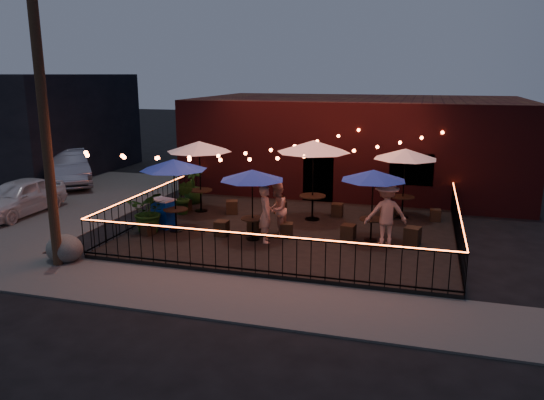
{
  "coord_description": "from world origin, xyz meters",
  "views": [
    {
      "loc": [
        3.9,
        -13.98,
        5.08
      ],
      "look_at": [
        -0.56,
        1.46,
        1.22
      ],
      "focal_mm": 35.0,
      "sensor_mm": 36.0,
      "label": 1
    }
  ],
  "objects": [
    {
      "name": "boulder",
      "position": [
        -5.42,
        -2.28,
        0.37
      ],
      "size": [
        1.15,
        1.06,
        0.75
      ],
      "primitive_type": "ellipsoid",
      "rotation": [
        0.0,
        0.0,
        -0.29
      ],
      "color": "#4D4C47",
      "rests_on": "ground"
    },
    {
      "name": "fence_left",
      "position": [
        -5.0,
        2.0,
        0.66
      ],
      "size": [
        0.04,
        8.0,
        1.04
      ],
      "rotation": [
        0.0,
        0.0,
        1.57
      ],
      "color": "black",
      "rests_on": "patio"
    },
    {
      "name": "bistro_chair_9",
      "position": [
        3.74,
        1.52,
        0.41
      ],
      "size": [
        0.52,
        0.52,
        0.51
      ],
      "primitive_type": "cube",
      "rotation": [
        0.0,
        0.0,
        2.9
      ],
      "color": "black",
      "rests_on": "patio"
    },
    {
      "name": "cooler",
      "position": [
        -4.14,
        1.08,
        0.63
      ],
      "size": [
        0.85,
        0.72,
        0.95
      ],
      "rotation": [
        0.0,
        0.0,
        -0.32
      ],
      "color": "#0530AD",
      "rests_on": "patio"
    },
    {
      "name": "bistro_chair_4",
      "position": [
        -0.99,
        1.14,
        0.4
      ],
      "size": [
        0.52,
        0.52,
        0.5
      ],
      "primitive_type": "cube",
      "rotation": [
        0.0,
        0.0,
        -0.29
      ],
      "color": "black",
      "rests_on": "patio"
    },
    {
      "name": "sidewalk",
      "position": [
        0.0,
        -3.25,
        0.03
      ],
      "size": [
        18.0,
        2.5,
        0.05
      ],
      "primitive_type": "cube",
      "color": "#464441",
      "rests_on": "ground"
    },
    {
      "name": "ground",
      "position": [
        0.0,
        0.0,
        0.0
      ],
      "size": [
        110.0,
        110.0,
        0.0
      ],
      "primitive_type": "plane",
      "color": "black",
      "rests_on": "ground"
    },
    {
      "name": "bistro_chair_3",
      "position": [
        -2.6,
        3.32,
        0.39
      ],
      "size": [
        0.51,
        0.51,
        0.48
      ],
      "primitive_type": "cube",
      "rotation": [
        0.0,
        0.0,
        3.47
      ],
      "color": "black",
      "rests_on": "patio"
    },
    {
      "name": "potted_shrub_a",
      "position": [
        -4.28,
        0.44,
        0.85
      ],
      "size": [
        1.45,
        1.32,
        1.39
      ],
      "primitive_type": "imported",
      "rotation": [
        0.0,
        0.0,
        0.21
      ],
      "color": "#193411",
      "rests_on": "patio"
    },
    {
      "name": "patron_b",
      "position": [
        -0.33,
        1.21,
        0.99
      ],
      "size": [
        0.67,
        0.85,
        1.68
      ],
      "primitive_type": "imported",
      "rotation": [
        0.0,
        0.0,
        -1.61
      ],
      "color": "tan",
      "rests_on": "patio"
    },
    {
      "name": "fence_front",
      "position": [
        0.0,
        -2.0,
        0.66
      ],
      "size": [
        10.0,
        0.04,
        1.04
      ],
      "color": "black",
      "rests_on": "patio"
    },
    {
      "name": "patron_a",
      "position": [
        -0.48,
        0.54,
        1.0
      ],
      "size": [
        0.59,
        0.72,
        1.71
      ],
      "primitive_type": "imported",
      "rotation": [
        0.0,
        0.0,
        1.89
      ],
      "color": "tan",
      "rests_on": "patio"
    },
    {
      "name": "bistro_chair_8",
      "position": [
        1.86,
        1.4,
        0.39
      ],
      "size": [
        0.45,
        0.45,
        0.47
      ],
      "primitive_type": "cube",
      "rotation": [
        0.0,
        0.0,
        -0.14
      ],
      "color": "black",
      "rests_on": "patio"
    },
    {
      "name": "car_white",
      "position": [
        -10.21,
        1.53,
        0.66
      ],
      "size": [
        1.61,
        3.91,
        1.33
      ],
      "primitive_type": "imported",
      "rotation": [
        0.0,
        0.0,
        0.01
      ],
      "color": "silver",
      "rests_on": "ground"
    },
    {
      "name": "cafe_table_4",
      "position": [
        2.52,
        1.56,
        2.13
      ],
      "size": [
        2.47,
        2.47,
        2.17
      ],
      "rotation": [
        0.0,
        0.0,
        -0.31
      ],
      "color": "black",
      "rests_on": "patio"
    },
    {
      "name": "bistro_chair_10",
      "position": [
        2.84,
        4.25,
        0.41
      ],
      "size": [
        0.54,
        0.54,
        0.52
      ],
      "primitive_type": "cube",
      "rotation": [
        0.0,
        0.0,
        -0.28
      ],
      "color": "black",
      "rests_on": "patio"
    },
    {
      "name": "cafe_table_2",
      "position": [
        -0.93,
        0.64,
        2.12
      ],
      "size": [
        2.2,
        2.2,
        2.15
      ],
      "rotation": [
        0.0,
        0.0,
        -0.14
      ],
      "color": "black",
      "rests_on": "patio"
    },
    {
      "name": "fence_right",
      "position": [
        5.0,
        2.0,
        0.66
      ],
      "size": [
        0.04,
        8.0,
        1.04
      ],
      "rotation": [
        0.0,
        0.0,
        1.57
      ],
      "color": "black",
      "rests_on": "patio"
    },
    {
      "name": "utility_pole",
      "position": [
        -5.4,
        -2.6,
        4.0
      ],
      "size": [
        0.26,
        0.26,
        8.0
      ],
      "primitive_type": "cylinder",
      "color": "#362916",
      "rests_on": "ground"
    },
    {
      "name": "bistro_chair_5",
      "position": [
        -0.0,
        1.15,
        0.37
      ],
      "size": [
        0.44,
        0.44,
        0.45
      ],
      "primitive_type": "cube",
      "rotation": [
        0.0,
        0.0,
        3.33
      ],
      "color": "black",
      "rests_on": "patio"
    },
    {
      "name": "bistro_chair_1",
      "position": [
        -1.98,
        0.75,
        0.38
      ],
      "size": [
        0.39,
        0.39,
        0.47
      ],
      "primitive_type": "cube",
      "rotation": [
        0.0,
        0.0,
        3.14
      ],
      "color": "black",
      "rests_on": "patio"
    },
    {
      "name": "potted_shrub_c",
      "position": [
        -4.6,
        4.4,
        0.87
      ],
      "size": [
        0.99,
        0.99,
        1.43
      ],
      "primitive_type": "imported",
      "rotation": [
        0.0,
        0.0,
        0.28
      ],
      "color": "#0F340A",
      "rests_on": "patio"
    },
    {
      "name": "cafe_table_3",
      "position": [
        0.34,
        3.34,
        2.65
      ],
      "size": [
        2.63,
        2.63,
        2.74
      ],
      "rotation": [
        0.0,
        0.0,
        0.06
      ],
      "color": "black",
      "rests_on": "patio"
    },
    {
      "name": "cafe_table_0",
      "position": [
        -3.56,
        0.81,
        2.27
      ],
      "size": [
        2.45,
        2.45,
        2.32
      ],
      "rotation": [
        0.0,
        0.0,
        -0.18
      ],
      "color": "black",
      "rests_on": "patio"
    },
    {
      "name": "bistro_chair_6",
      "position": [
        -0.93,
        3.82,
        0.36
      ],
      "size": [
        0.42,
        0.42,
        0.42
      ],
      "primitive_type": "cube",
      "rotation": [
        0.0,
        0.0,
        -0.21
      ],
      "color": "black",
      "rests_on": "patio"
    },
    {
      "name": "festoon_lights",
      "position": [
        -1.01,
        1.7,
        2.52
      ],
      "size": [
        10.02,
        8.72,
        1.32
      ],
      "color": "#FF5D2B",
      "rests_on": "ground"
    },
    {
      "name": "bistro_chair_0",
      "position": [
        -4.24,
        0.2,
        0.36
      ],
      "size": [
        0.45,
        0.45,
        0.41
      ],
      "primitive_type": "cube",
      "rotation": [
        0.0,
        0.0,
        -0.36
      ],
      "color": "black",
      "rests_on": "patio"
    },
    {
      "name": "bistro_chair_11",
      "position": [
        4.42,
        4.34,
        0.35
      ],
      "size": [
        0.37,
        0.37,
        0.41
      ],
      "primitive_type": "cube",
      "rotation": [
        0.0,
        0.0,
        3.22
      ],
      "color": "black",
      "rests_on": "patio"
    },
    {
      "name": "car_silver",
      "position": [
        -11.97,
        6.63,
        0.82
      ],
      "size": [
        4.56,
        4.86,
        1.63
      ],
      "primitive_type": "imported",
      "rotation": [
        0.0,
        0.0,
        0.72
      ],
      "color": "gray",
      "rests_on": "ground"
    },
    {
      "name": "bistro_chair_7",
      "position": [
        1.1,
        4.03,
        0.38
      ],
      "size": [
        0.39,
        0.39,
        0.45
      ],
      "primitive_type": "cube",
      "rotation": [
        0.0,
        0.0,
        3.15
      ],
      "color": "black",
      "rests_on": "patio"
    },
    {
      "name": "patron_c",
      "position": [
        2.96,
        1.26,
        1.11
      ],
      "size": [
        1.4,
        1.06,
        1.92
      ],
      "primitive_type": "imported",
      "rotation": [
        0.0,
        0.0,
        3.46
      ],
      "color": "#DDA793",
      "rests_on": "patio"
    },
    {
      "name": "parking_lot",
      "position": [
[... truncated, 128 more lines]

